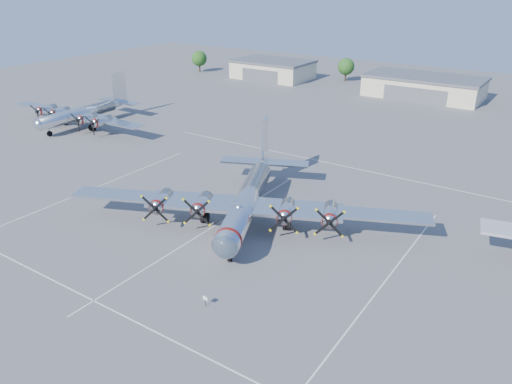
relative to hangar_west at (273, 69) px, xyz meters
The scene contains 9 objects.
ground 93.54m from the hangar_west, 61.23° to the right, with size 260.00×260.00×0.00m, color #525255.
parking_lines 95.08m from the hangar_west, 61.74° to the right, with size 60.00×50.08×0.01m.
hangar_west is the anchor object (origin of this frame).
hangar_center 45.00m from the hangar_west, ahead, with size 28.60×14.60×5.40m.
tree_far_west 25.36m from the hangar_west, behind, with size 4.80×4.80×6.64m.
tree_west 21.61m from the hangar_west, 21.89° to the left, with size 4.80×4.80×6.64m.
main_bomber_b29 94.29m from the hangar_west, 59.78° to the right, with size 43.92×30.04×9.71m, color silver, non-canonical shape.
bomber_west 65.41m from the hangar_west, 94.20° to the right, with size 35.42×25.08×9.36m, color silver, non-canonical shape.
info_placard 112.65m from the hangar_west, 61.12° to the right, with size 0.56×0.06×1.06m.
Camera 1 is at (34.91, -46.16, 28.64)m, focal length 35.00 mm.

